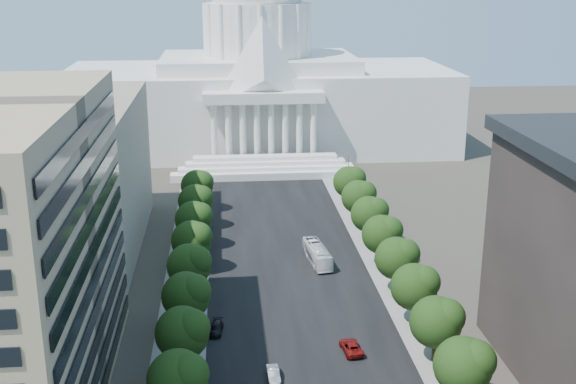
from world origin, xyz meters
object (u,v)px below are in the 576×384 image
object	(u,v)px
car_silver	(273,374)
car_red	(351,347)
car_dark_b	(216,328)
city_bus	(317,254)

from	to	relation	value
car_silver	car_red	size ratio (longest dim) A/B	0.81
car_dark_b	car_red	bearing A→B (deg)	-15.27
car_red	city_bus	bearing A→B (deg)	-95.45
car_silver	car_dark_b	xyz separation A→B (m)	(-7.94, 14.35, -0.04)
car_dark_b	city_bus	distance (m)	33.15
car_silver	car_dark_b	bearing A→B (deg)	116.08
car_red	car_dark_b	distance (m)	21.52
car_red	city_bus	world-z (taller)	city_bus
car_silver	car_red	distance (m)	13.69
car_red	car_silver	bearing A→B (deg)	21.80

